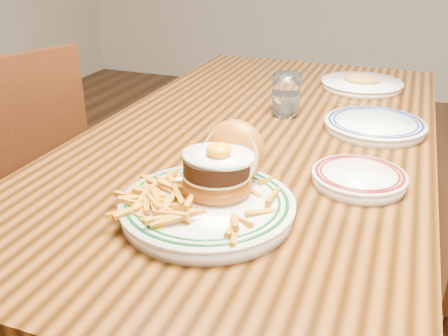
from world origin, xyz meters
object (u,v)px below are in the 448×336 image
at_px(table, 260,161).
at_px(main_plate, 212,191).
at_px(chair_left, 10,187).
at_px(side_plate, 359,177).

distance_m(table, main_plate, 0.45).
distance_m(chair_left, side_plate, 1.10).
bearing_deg(main_plate, side_plate, 45.19).
relative_size(table, chair_left, 1.74).
distance_m(table, side_plate, 0.37).
distance_m(main_plate, side_plate, 0.31).
bearing_deg(side_plate, chair_left, -169.94).
height_order(main_plate, side_plate, main_plate).
distance_m(chair_left, main_plate, 0.93).
height_order(chair_left, side_plate, chair_left).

